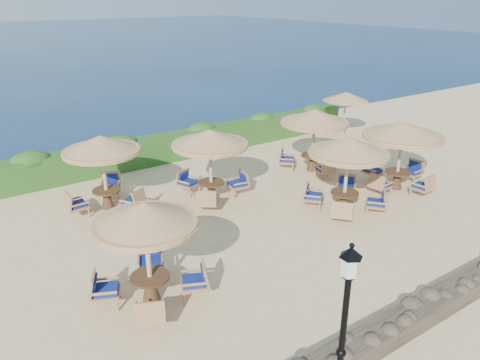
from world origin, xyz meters
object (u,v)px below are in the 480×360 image
cafe_set_0 (147,239)px  cafe_set_1 (348,162)px  cafe_set_5 (314,127)px  cafe_set_2 (402,142)px  extra_parasol (346,97)px  cafe_set_4 (210,150)px  cafe_set_3 (103,158)px  lamp_post (343,336)px

cafe_set_0 → cafe_set_1: 7.71m
cafe_set_5 → cafe_set_2: bearing=-67.8°
extra_parasol → cafe_set_4: (-9.72, -2.84, -0.27)m
cafe_set_3 → cafe_set_2: bearing=-25.0°
lamp_post → cafe_set_3: bearing=92.7°
lamp_post → cafe_set_1: bearing=43.0°
cafe_set_1 → cafe_set_2: bearing=4.8°
cafe_set_0 → cafe_set_2: bearing=6.4°
cafe_set_2 → cafe_set_5: 3.57m
lamp_post → extra_parasol: 17.41m
cafe_set_0 → extra_parasol: bearing=27.1°
lamp_post → cafe_set_5: 12.27m
cafe_set_1 → cafe_set_2: (3.14, 0.27, 0.07)m
extra_parasol → cafe_set_3: (-13.10, -1.41, -0.30)m
lamp_post → extra_parasol: size_ratio=1.38×
lamp_post → cafe_set_1: lamp_post is taller
cafe_set_4 → cafe_set_5: (5.08, 0.17, 0.02)m
extra_parasol → cafe_set_2: size_ratio=0.81×
extra_parasol → cafe_set_0: bearing=-152.9°
cafe_set_4 → cafe_set_0: bearing=-135.1°
cafe_set_2 → cafe_set_4: 7.15m
cafe_set_0 → cafe_set_1: size_ratio=1.05×
cafe_set_0 → cafe_set_2: (10.79, 1.21, 0.14)m
lamp_post → cafe_set_0: 5.03m
cafe_set_1 → cafe_set_4: same height
extra_parasol → cafe_set_3: 13.18m
cafe_set_1 → cafe_set_3: 8.24m
cafe_set_3 → cafe_set_1: bearing=-35.9°
cafe_set_0 → cafe_set_1: bearing=7.1°
extra_parasol → cafe_set_3: size_ratio=0.87×
cafe_set_2 → cafe_set_1: bearing=-175.2°
lamp_post → cafe_set_4: size_ratio=1.18×
cafe_set_3 → cafe_set_5: same height
cafe_set_1 → cafe_set_2: 3.16m
cafe_set_0 → cafe_set_4: (4.36, 4.35, 0.17)m
cafe_set_1 → cafe_set_5: (1.80, 3.57, 0.12)m
cafe_set_2 → lamp_post: bearing=-147.1°
extra_parasol → cafe_set_2: 6.83m
cafe_set_0 → cafe_set_5: 10.47m
cafe_set_2 → extra_parasol: bearing=61.2°
cafe_set_3 → cafe_set_5: (8.47, -1.27, 0.05)m
extra_parasol → cafe_set_4: 10.13m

